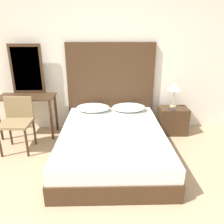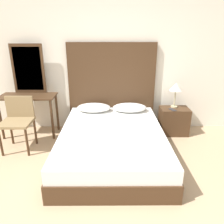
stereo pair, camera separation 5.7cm
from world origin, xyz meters
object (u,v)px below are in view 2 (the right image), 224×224
(bed, at_px, (112,143))
(nightstand, at_px, (174,121))
(phone_on_bed, at_px, (130,128))
(phone_on_nightstand, at_px, (173,110))
(chair, at_px, (18,118))
(vanity_desk, at_px, (28,103))
(table_lamp, at_px, (176,88))

(bed, relative_size, nightstand, 4.07)
(phone_on_bed, relative_size, phone_on_nightstand, 0.98)
(phone_on_bed, relative_size, nightstand, 0.31)
(bed, distance_m, chair, 1.56)
(vanity_desk, relative_size, chair, 1.15)
(phone_on_bed, distance_m, chair, 1.79)
(phone_on_bed, xyz_separation_m, vanity_desk, (-1.77, 0.72, 0.17))
(vanity_desk, bearing_deg, chair, -90.54)
(bed, distance_m, phone_on_bed, 0.35)
(bed, relative_size, vanity_desk, 2.14)
(table_lamp, xyz_separation_m, vanity_desk, (-2.65, -0.08, -0.25))
(bed, xyz_separation_m, vanity_desk, (-1.50, 0.78, 0.40))
(bed, bearing_deg, vanity_desk, 152.58)
(vanity_desk, bearing_deg, bed, -27.42)
(bed, xyz_separation_m, nightstand, (1.16, 0.79, 0.04))
(phone_on_nightstand, xyz_separation_m, vanity_desk, (-2.59, 0.08, 0.11))
(vanity_desk, bearing_deg, table_lamp, 1.79)
(phone_on_nightstand, bearing_deg, chair, -170.80)
(chair, bearing_deg, phone_on_bed, -7.21)
(nightstand, relative_size, phone_on_nightstand, 3.11)
(bed, bearing_deg, nightstand, 34.32)
(bed, relative_size, phone_on_bed, 12.94)
(bed, height_order, vanity_desk, vanity_desk)
(nightstand, height_order, vanity_desk, vanity_desk)
(phone_on_bed, xyz_separation_m, table_lamp, (0.89, 0.80, 0.43))
(table_lamp, height_order, phone_on_nightstand, table_lamp)
(phone_on_bed, bearing_deg, nightstand, 39.46)
(bed, bearing_deg, chair, 169.40)
(nightstand, xyz_separation_m, phone_on_nightstand, (-0.07, -0.09, 0.26))
(nightstand, distance_m, phone_on_nightstand, 0.28)
(phone_on_bed, distance_m, vanity_desk, 1.91)
(nightstand, distance_m, vanity_desk, 2.68)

